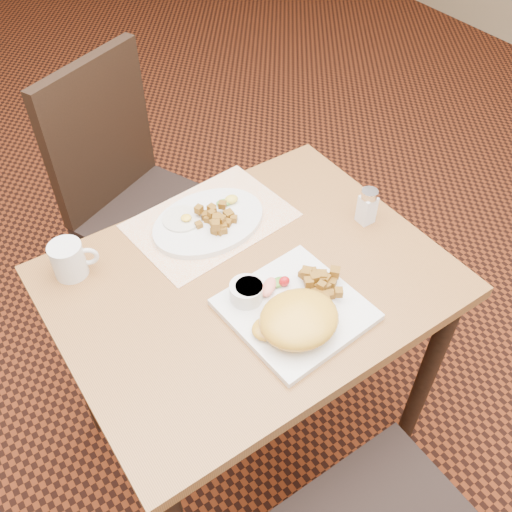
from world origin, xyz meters
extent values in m
plane|color=black|center=(0.00, 0.00, 0.00)|extent=(8.00, 8.00, 0.00)
cube|color=#97612E|center=(0.00, 0.00, 0.73)|extent=(0.90, 0.70, 0.03)
cylinder|color=black|center=(0.40, -0.30, 0.36)|extent=(0.05, 0.05, 0.71)
cylinder|color=black|center=(-0.40, 0.30, 0.36)|extent=(0.05, 0.05, 0.71)
cylinder|color=black|center=(0.40, 0.30, 0.36)|extent=(0.05, 0.05, 0.71)
cylinder|color=black|center=(0.13, -0.42, 0.21)|extent=(0.04, 0.04, 0.42)
cube|color=black|center=(0.04, 0.62, 0.45)|extent=(0.55, 0.55, 0.05)
cylinder|color=black|center=(0.13, 0.85, 0.21)|extent=(0.04, 0.04, 0.42)
cylinder|color=black|center=(0.28, 0.52, 0.21)|extent=(0.04, 0.04, 0.42)
cylinder|color=black|center=(-0.20, 0.71, 0.21)|extent=(0.04, 0.04, 0.42)
cylinder|color=black|center=(-0.06, 0.38, 0.21)|extent=(0.04, 0.04, 0.42)
cube|color=black|center=(-0.04, 0.80, 0.72)|extent=(0.40, 0.20, 0.50)
cube|color=white|center=(0.03, 0.22, 0.75)|extent=(0.43, 0.32, 0.00)
cube|color=silver|center=(0.02, -0.14, 0.76)|extent=(0.30, 0.30, 0.02)
ellipsoid|color=gold|center=(-0.01, -0.19, 0.80)|extent=(0.18, 0.16, 0.07)
ellipsoid|color=gold|center=(0.02, -0.21, 0.78)|extent=(0.07, 0.06, 0.02)
ellipsoid|color=gold|center=(-0.07, -0.16, 0.78)|extent=(0.07, 0.06, 0.02)
cylinder|color=silver|center=(-0.05, -0.06, 0.79)|extent=(0.08, 0.08, 0.04)
cylinder|color=beige|center=(-0.05, -0.06, 0.80)|extent=(0.06, 0.06, 0.01)
ellipsoid|color=#387223|center=(0.03, -0.07, 0.77)|extent=(0.04, 0.03, 0.01)
ellipsoid|color=red|center=(0.04, -0.08, 0.78)|extent=(0.03, 0.03, 0.03)
ellipsoid|color=#F28C72|center=(0.01, -0.07, 0.78)|extent=(0.07, 0.06, 0.02)
cylinder|color=white|center=(-0.04, 0.25, 0.77)|extent=(0.10, 0.10, 0.01)
ellipsoid|color=yellow|center=(-0.04, 0.24, 0.78)|extent=(0.03, 0.03, 0.01)
ellipsoid|color=#387223|center=(0.08, 0.24, 0.78)|extent=(0.05, 0.04, 0.01)
ellipsoid|color=yellow|center=(0.10, 0.24, 0.78)|extent=(0.04, 0.03, 0.02)
cube|color=white|center=(0.36, -0.01, 0.79)|extent=(0.04, 0.04, 0.08)
cylinder|color=silver|center=(0.36, -0.01, 0.84)|extent=(0.04, 0.04, 0.02)
cylinder|color=silver|center=(-0.34, 0.25, 0.79)|extent=(0.08, 0.08, 0.09)
torus|color=silver|center=(-0.30, 0.23, 0.80)|extent=(0.05, 0.03, 0.05)
cube|color=#8E5E17|center=(0.11, -0.12, 0.78)|extent=(0.03, 0.03, 0.02)
cube|color=#8E5E17|center=(0.11, -0.12, 0.77)|extent=(0.02, 0.02, 0.02)
cube|color=#8E5E17|center=(0.10, -0.08, 0.77)|extent=(0.02, 0.02, 0.02)
cube|color=#8E5E17|center=(0.15, -0.13, 0.79)|extent=(0.03, 0.03, 0.02)
cube|color=#8E5E17|center=(0.10, -0.12, 0.78)|extent=(0.03, 0.03, 0.02)
cube|color=#8E5E17|center=(0.11, -0.10, 0.77)|extent=(0.02, 0.02, 0.02)
cube|color=#8E5E17|center=(0.11, -0.16, 0.77)|extent=(0.02, 0.02, 0.02)
cube|color=#8E5E17|center=(0.12, -0.09, 0.77)|extent=(0.02, 0.02, 0.02)
cube|color=#8E5E17|center=(0.10, -0.12, 0.79)|extent=(0.03, 0.03, 0.02)
cube|color=#8E5E17|center=(0.11, -0.14, 0.78)|extent=(0.02, 0.02, 0.02)
cube|color=#8E5E17|center=(0.12, -0.18, 0.79)|extent=(0.03, 0.03, 0.02)
cube|color=#8E5E17|center=(0.11, -0.13, 0.77)|extent=(0.02, 0.02, 0.01)
cube|color=#8E5E17|center=(0.12, -0.13, 0.79)|extent=(0.02, 0.02, 0.02)
cube|color=#8E5E17|center=(0.13, -0.14, 0.78)|extent=(0.03, 0.03, 0.02)
cube|color=#8E5E17|center=(0.13, -0.13, 0.78)|extent=(0.03, 0.03, 0.02)
cube|color=#8E5E17|center=(0.12, -0.11, 0.78)|extent=(0.03, 0.03, 0.02)
cube|color=#8E5E17|center=(0.10, -0.13, 0.77)|extent=(0.02, 0.02, 0.02)
cube|color=#8E5E17|center=(0.10, -0.14, 0.79)|extent=(0.02, 0.02, 0.02)
cube|color=#8E5E17|center=(0.11, -0.12, 0.79)|extent=(0.03, 0.03, 0.02)
cube|color=#8E5E17|center=(0.11, -0.12, 0.78)|extent=(0.03, 0.03, 0.02)
cube|color=#8E5E17|center=(0.11, -0.13, 0.77)|extent=(0.02, 0.02, 0.02)
cube|color=#8E5E17|center=(0.08, -0.12, 0.79)|extent=(0.03, 0.03, 0.02)
cube|color=#8E5E17|center=(0.08, -0.14, 0.78)|extent=(0.02, 0.02, 0.02)
cube|color=#8E5E17|center=(0.11, -0.13, 0.79)|extent=(0.03, 0.03, 0.02)
cube|color=#8E5E17|center=(0.09, -0.09, 0.79)|extent=(0.03, 0.03, 0.02)
cube|color=#8E5E17|center=(0.09, -0.13, 0.78)|extent=(0.03, 0.03, 0.02)
cube|color=#8E5E17|center=(0.07, -0.16, 0.78)|extent=(0.02, 0.02, 0.02)
cube|color=#8E5E17|center=(0.09, -0.16, 0.78)|extent=(0.03, 0.03, 0.02)
cube|color=#8E5E17|center=(0.02, 0.16, 0.78)|extent=(0.03, 0.03, 0.02)
cube|color=#8E5E17|center=(0.02, 0.15, 0.78)|extent=(0.02, 0.02, 0.02)
cube|color=#8E5E17|center=(0.02, 0.17, 0.80)|extent=(0.03, 0.03, 0.02)
cube|color=#8E5E17|center=(0.01, 0.16, 0.78)|extent=(0.03, 0.03, 0.02)
cube|color=#8E5E17|center=(0.00, 0.23, 0.80)|extent=(0.02, 0.02, 0.02)
cube|color=#8E5E17|center=(0.06, 0.19, 0.78)|extent=(0.02, 0.02, 0.02)
cube|color=#8E5E17|center=(0.03, 0.22, 0.79)|extent=(0.02, 0.02, 0.02)
cube|color=#8E5E17|center=(0.03, 0.19, 0.78)|extent=(0.02, 0.02, 0.02)
cube|color=#8E5E17|center=(0.01, 0.21, 0.78)|extent=(0.02, 0.02, 0.02)
cube|color=#8E5E17|center=(0.06, 0.21, 0.79)|extent=(0.03, 0.03, 0.02)
cube|color=#8E5E17|center=(0.03, 0.17, 0.80)|extent=(0.03, 0.03, 0.02)
cube|color=#8E5E17|center=(0.01, 0.18, 0.78)|extent=(0.02, 0.02, 0.02)
cube|color=#8E5E17|center=(0.00, 0.16, 0.80)|extent=(0.03, 0.03, 0.02)
cube|color=#8E5E17|center=(0.00, 0.17, 0.79)|extent=(0.02, 0.02, 0.02)
cube|color=#8E5E17|center=(0.04, 0.17, 0.78)|extent=(0.03, 0.03, 0.02)
cube|color=#8E5E17|center=(0.06, 0.17, 0.78)|extent=(0.02, 0.02, 0.02)
cube|color=#8E5E17|center=(0.02, 0.20, 0.79)|extent=(0.02, 0.02, 0.02)
cube|color=#8E5E17|center=(0.01, 0.22, 0.78)|extent=(0.03, 0.03, 0.02)
cube|color=#8E5E17|center=(0.01, 0.15, 0.78)|extent=(0.02, 0.03, 0.02)
cube|color=#8E5E17|center=(0.03, 0.21, 0.79)|extent=(0.02, 0.02, 0.02)
cube|color=#8E5E17|center=(-0.02, 0.20, 0.78)|extent=(0.02, 0.02, 0.01)
cube|color=#8E5E17|center=(0.01, 0.15, 0.78)|extent=(0.02, 0.02, 0.02)
cube|color=#8E5E17|center=(0.00, 0.16, 0.78)|extent=(0.02, 0.02, 0.02)
camera|label=1|loc=(-0.50, -0.75, 1.76)|focal=40.00mm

